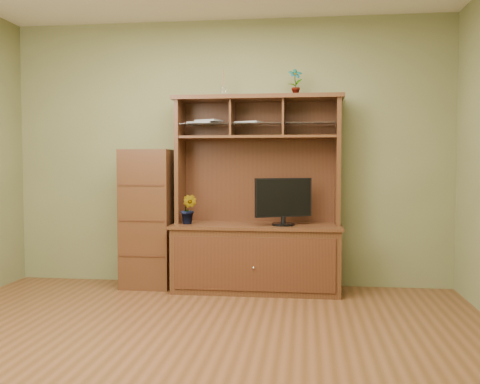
# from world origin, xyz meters

# --- Properties ---
(room) EXTENTS (4.54, 4.04, 2.74)m
(room) POSITION_xyz_m (0.00, 0.00, 1.35)
(room) COLOR #553318
(room) RESTS_ON ground
(media_hutch) EXTENTS (1.66, 0.61, 1.90)m
(media_hutch) POSITION_xyz_m (0.32, 1.73, 0.52)
(media_hutch) COLOR #402212
(media_hutch) RESTS_ON room
(monitor) EXTENTS (0.53, 0.29, 0.45)m
(monitor) POSITION_xyz_m (0.58, 1.65, 0.89)
(monitor) COLOR black
(monitor) RESTS_ON media_hutch
(orchid_plant) EXTENTS (0.19, 0.16, 0.29)m
(orchid_plant) POSITION_xyz_m (-0.34, 1.65, 0.79)
(orchid_plant) COLOR #2B5A1F
(orchid_plant) RESTS_ON media_hutch
(top_plant) EXTENTS (0.16, 0.12, 0.27)m
(top_plant) POSITION_xyz_m (0.68, 1.80, 2.03)
(top_plant) COLOR #2B6423
(top_plant) RESTS_ON media_hutch
(reed_diffuser) EXTENTS (0.05, 0.05, 0.27)m
(reed_diffuser) POSITION_xyz_m (-0.02, 1.81, 2.01)
(reed_diffuser) COLOR silver
(reed_diffuser) RESTS_ON media_hutch
(magazines) EXTENTS (0.76, 0.25, 0.04)m
(magazines) POSITION_xyz_m (-0.06, 1.80, 1.65)
(magazines) COLOR #A4A4A8
(magazines) RESTS_ON media_hutch
(side_cabinet) EXTENTS (0.49, 0.45, 1.38)m
(side_cabinet) POSITION_xyz_m (-0.78, 1.76, 0.69)
(side_cabinet) COLOR #402212
(side_cabinet) RESTS_ON room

